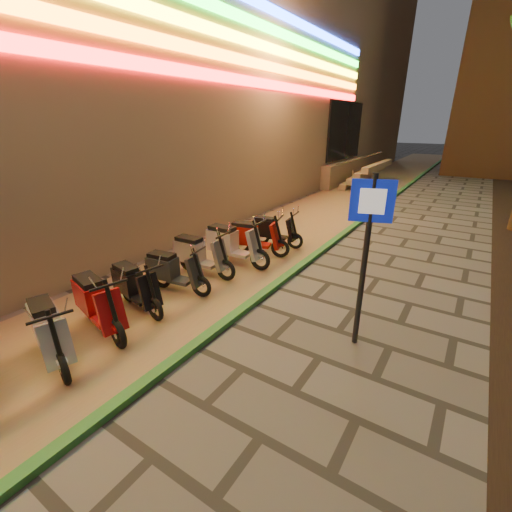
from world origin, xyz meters
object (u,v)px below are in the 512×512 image
Objects in this scene: scooter_4 at (49,330)px; scooter_11 at (272,230)px; scooter_8 at (198,254)px; scooter_10 at (253,237)px; scooter_6 at (134,286)px; pedestrian_sign at (367,240)px; scooter_5 at (97,303)px; scooter_7 at (172,271)px; scooter_9 at (231,244)px.

scooter_4 reaches higher than scooter_11.
scooter_8 reaches higher than scooter_11.
scooter_6 is at bearing -110.21° from scooter_10.
scooter_10 reaches higher than scooter_11.
scooter_4 is (-3.70, -2.83, -1.27)m from pedestrian_sign.
scooter_5 is at bearing -75.02° from scooter_6.
pedestrian_sign reaches higher than scooter_5.
scooter_6 is at bearing 177.78° from pedestrian_sign.
scooter_11 reaches higher than scooter_6.
scooter_4 is 0.86m from scooter_5.
pedestrian_sign is 4.02m from scooter_7.
scooter_11 is at bearing 76.07° from scooter_7.
scooter_5 reaches higher than scooter_6.
scooter_9 reaches higher than scooter_6.
scooter_4 is at bearing -90.36° from scooter_8.
scooter_6 is at bearing 113.62° from scooter_4.
scooter_10 is at bearing 94.64° from scooter_6.
scooter_8 is 1.07× the size of scooter_11.
scooter_10 is at bearing 75.69° from scooter_7.
scooter_8 is at bearing 100.90° from scooter_6.
scooter_10 is (0.16, 5.21, 0.02)m from scooter_4.
scooter_8 reaches higher than scooter_6.
scooter_8 is (-0.02, 1.82, 0.04)m from scooter_6.
scooter_7 is 0.94m from scooter_8.
scooter_9 is at bearing 137.84° from pedestrian_sign.
scooter_11 is at bearing 117.92° from pedestrian_sign.
pedestrian_sign is 1.82× the size of scooter_6.
scooter_7 is 1.00× the size of scooter_11.
scooter_7 is at bearing 165.30° from pedestrian_sign.
scooter_6 is at bearing -104.54° from scooter_7.
scooter_11 is at bearing 82.21° from scooter_9.
scooter_9 is at bearing -103.96° from scooter_11.
pedestrian_sign is 4.25m from scooter_6.
scooter_10 is at bearing 105.65° from scooter_4.
scooter_9 reaches higher than scooter_5.
scooter_7 is at bearing 94.46° from scooter_6.
pedestrian_sign is 4.47m from scooter_5.
scooter_11 is at bearing 76.99° from scooter_8.
scooter_5 is (-0.11, 0.85, 0.03)m from scooter_4.
scooter_4 is 0.94× the size of scooter_5.
scooter_4 is 1.67m from scooter_6.
scooter_5 is at bearing -95.51° from scooter_9.
scooter_9 is 1.16× the size of scooter_11.
scooter_6 and scooter_7 have the same top height.
scooter_5 is at bearing -91.72° from scooter_8.
scooter_10 is at bearing 74.31° from scooter_8.
scooter_5 is at bearing 114.93° from scooter_4.
scooter_9 is at bearing 94.95° from scooter_6.
scooter_6 is 0.93× the size of scooter_10.
pedestrian_sign is at bearing 54.85° from scooter_4.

